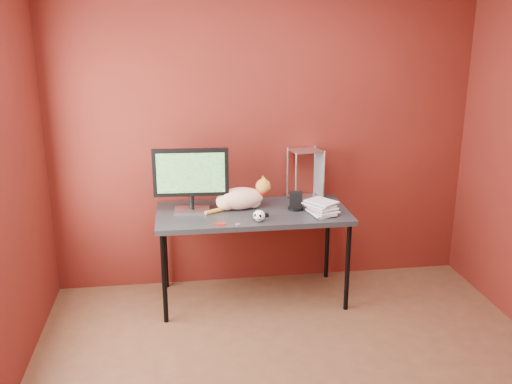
{
  "coord_description": "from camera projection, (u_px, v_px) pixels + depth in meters",
  "views": [
    {
      "loc": [
        -0.72,
        -2.83,
        2.18
      ],
      "look_at": [
        -0.15,
        1.15,
        0.97
      ],
      "focal_mm": 40.0,
      "sensor_mm": 36.0,
      "label": 1
    }
  ],
  "objects": [
    {
      "name": "skull_mug",
      "position": [
        259.0,
        216.0,
        4.23
      ],
      "size": [
        0.09,
        0.1,
        0.09
      ],
      "rotation": [
        0.0,
        0.0,
        -0.44
      ],
      "color": "white",
      "rests_on": "desk"
    },
    {
      "name": "wire_rack",
      "position": [
        305.0,
        174.0,
        4.72
      ],
      "size": [
        0.27,
        0.24,
        0.42
      ],
      "rotation": [
        0.0,
        0.0,
        0.16
      ],
      "color": "silver",
      "rests_on": "desk"
    },
    {
      "name": "book_stack",
      "position": [
        314.0,
        143.0,
        4.22
      ],
      "size": [
        0.27,
        0.28,
        1.13
      ],
      "rotation": [
        0.0,
        0.0,
        0.41
      ],
      "color": "beige",
      "rests_on": "desk"
    },
    {
      "name": "pocket_knife",
      "position": [
        220.0,
        224.0,
        4.16
      ],
      "size": [
        0.09,
        0.04,
        0.02
      ],
      "primitive_type": "cube",
      "rotation": [
        0.0,
        0.0,
        -0.23
      ],
      "color": "#AF190D",
      "rests_on": "desk"
    },
    {
      "name": "black_gadget",
      "position": [
        265.0,
        215.0,
        4.33
      ],
      "size": [
        0.06,
        0.04,
        0.03
      ],
      "primitive_type": "cube",
      "rotation": [
        0.0,
        0.0,
        0.09
      ],
      "color": "black",
      "rests_on": "desk"
    },
    {
      "name": "room",
      "position": [
        316.0,
        167.0,
        3.0
      ],
      "size": [
        3.52,
        3.52,
        2.61
      ],
      "color": "#502E1B",
      "rests_on": "ground"
    },
    {
      "name": "speaker",
      "position": [
        296.0,
        202.0,
        4.49
      ],
      "size": [
        0.12,
        0.12,
        0.14
      ],
      "rotation": [
        0.0,
        0.0,
        -0.21
      ],
      "color": "black",
      "rests_on": "desk"
    },
    {
      "name": "desk",
      "position": [
        252.0,
        217.0,
        4.49
      ],
      "size": [
        1.5,
        0.7,
        0.75
      ],
      "color": "black",
      "rests_on": "ground"
    },
    {
      "name": "washer",
      "position": [
        238.0,
        224.0,
        4.18
      ],
      "size": [
        0.04,
        0.04,
        0.0
      ],
      "primitive_type": "cylinder",
      "color": "silver",
      "rests_on": "desk"
    },
    {
      "name": "monitor",
      "position": [
        191.0,
        177.0,
        4.38
      ],
      "size": [
        0.58,
        0.2,
        0.5
      ],
      "rotation": [
        0.0,
        0.0,
        -0.06
      ],
      "color": "silver",
      "rests_on": "desk"
    },
    {
      "name": "cat",
      "position": [
        241.0,
        198.0,
        4.5
      ],
      "size": [
        0.54,
        0.25,
        0.26
      ],
      "rotation": [
        0.0,
        0.0,
        0.08
      ],
      "color": "orange",
      "rests_on": "desk"
    }
  ]
}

